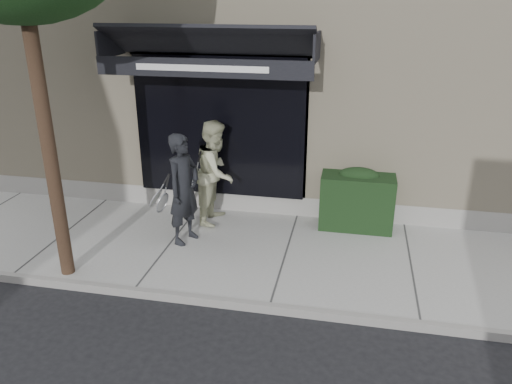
# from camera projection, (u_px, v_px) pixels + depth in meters

# --- Properties ---
(ground) EXTENTS (80.00, 80.00, 0.00)m
(ground) POSITION_uv_depth(u_px,v_px,m) (286.00, 258.00, 8.32)
(ground) COLOR black
(ground) RESTS_ON ground
(sidewalk) EXTENTS (20.00, 3.00, 0.12)m
(sidewalk) POSITION_uv_depth(u_px,v_px,m) (286.00, 255.00, 8.30)
(sidewalk) COLOR #969591
(sidewalk) RESTS_ON ground
(curb) EXTENTS (20.00, 0.10, 0.14)m
(curb) POSITION_uv_depth(u_px,v_px,m) (270.00, 308.00, 6.88)
(curb) COLOR gray
(curb) RESTS_ON ground
(building_facade) EXTENTS (14.30, 8.04, 5.64)m
(building_facade) POSITION_uv_depth(u_px,v_px,m) (318.00, 56.00, 11.83)
(building_facade) COLOR beige
(building_facade) RESTS_ON ground
(hedge) EXTENTS (1.30, 0.70, 1.14)m
(hedge) POSITION_uv_depth(u_px,v_px,m) (357.00, 199.00, 9.01)
(hedge) COLOR black
(hedge) RESTS_ON sidewalk
(pedestrian_front) EXTENTS (0.81, 0.87, 1.91)m
(pedestrian_front) POSITION_uv_depth(u_px,v_px,m) (184.00, 189.00, 8.33)
(pedestrian_front) COLOR black
(pedestrian_front) RESTS_ON sidewalk
(pedestrian_back) EXTENTS (0.82, 0.98, 1.92)m
(pedestrian_back) POSITION_uv_depth(u_px,v_px,m) (216.00, 172.00, 9.12)
(pedestrian_back) COLOR beige
(pedestrian_back) RESTS_ON sidewalk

